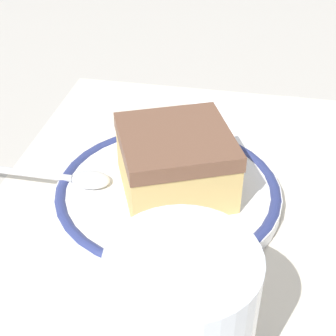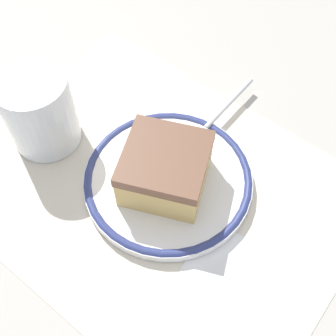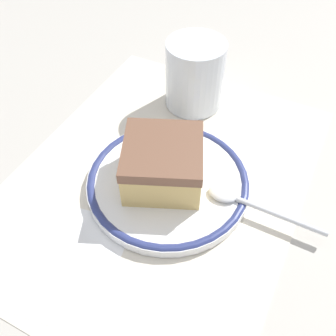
% 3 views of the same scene
% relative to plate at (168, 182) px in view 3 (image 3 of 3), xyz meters
% --- Properties ---
extents(ground_plane, '(2.40, 2.40, 0.00)m').
position_rel_plate_xyz_m(ground_plane, '(0.01, 0.01, -0.01)').
color(ground_plane, '#B7B2A8').
extents(placemat, '(0.42, 0.32, 0.00)m').
position_rel_plate_xyz_m(placemat, '(0.01, 0.01, -0.01)').
color(placemat, beige).
rests_on(placemat, ground_plane).
extents(plate, '(0.19, 0.19, 0.01)m').
position_rel_plate_xyz_m(plate, '(0.00, 0.00, 0.00)').
color(plate, white).
rests_on(plate, placemat).
extents(cake_slice, '(0.11, 0.11, 0.05)m').
position_rel_plate_xyz_m(cake_slice, '(-0.00, 0.01, 0.03)').
color(cake_slice, '#DBB76B').
rests_on(cake_slice, plate).
extents(spoon, '(0.02, 0.13, 0.01)m').
position_rel_plate_xyz_m(spoon, '(0.01, -0.09, 0.01)').
color(spoon, silver).
rests_on(spoon, plate).
extents(cup, '(0.08, 0.08, 0.09)m').
position_rel_plate_xyz_m(cup, '(0.15, 0.04, 0.03)').
color(cup, silver).
rests_on(cup, placemat).
extents(napkin, '(0.14, 0.14, 0.00)m').
position_rel_plate_xyz_m(napkin, '(-0.13, 0.06, -0.01)').
color(napkin, white).
rests_on(napkin, placemat).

